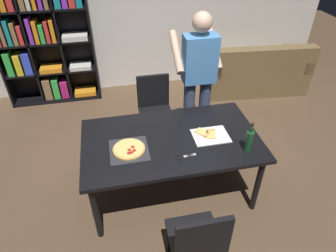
{
  "coord_description": "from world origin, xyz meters",
  "views": [
    {
      "loc": [
        -0.5,
        -2.25,
        2.65
      ],
      "look_at": [
        0.0,
        0.15,
        0.8
      ],
      "focal_mm": 31.9,
      "sensor_mm": 36.0,
      "label": 1
    }
  ],
  "objects_px": {
    "chair_near_camera": "(198,241)",
    "kitchen_scissors": "(183,157)",
    "bookshelf": "(43,39)",
    "pepperoni_pizza_on_tray": "(129,149)",
    "wine_bottle": "(249,141)",
    "person_serving_pizza": "(198,76)",
    "couch": "(254,73)",
    "dining_table": "(171,144)",
    "chair_far_side": "(155,106)"
  },
  "relations": [
    {
      "from": "couch",
      "to": "bookshelf",
      "type": "relative_size",
      "value": 0.91
    },
    {
      "from": "bookshelf",
      "to": "wine_bottle",
      "type": "bearing_deg",
      "value": -51.79
    },
    {
      "from": "dining_table",
      "to": "couch",
      "type": "height_order",
      "value": "couch"
    },
    {
      "from": "chair_near_camera",
      "to": "pepperoni_pizza_on_tray",
      "type": "relative_size",
      "value": 2.45
    },
    {
      "from": "pepperoni_pizza_on_tray",
      "to": "wine_bottle",
      "type": "distance_m",
      "value": 1.13
    },
    {
      "from": "chair_far_side",
      "to": "kitchen_scissors",
      "type": "distance_m",
      "value": 1.31
    },
    {
      "from": "person_serving_pizza",
      "to": "kitchen_scissors",
      "type": "xyz_separation_m",
      "value": [
        -0.45,
        -1.06,
        -0.24
      ]
    },
    {
      "from": "dining_table",
      "to": "chair_near_camera",
      "type": "bearing_deg",
      "value": -90.0
    },
    {
      "from": "bookshelf",
      "to": "wine_bottle",
      "type": "distance_m",
      "value": 3.43
    },
    {
      "from": "couch",
      "to": "dining_table",
      "type": "bearing_deg",
      "value": -133.63
    },
    {
      "from": "chair_near_camera",
      "to": "chair_far_side",
      "type": "xyz_separation_m",
      "value": [
        0.0,
        1.99,
        0.0
      ]
    },
    {
      "from": "chair_far_side",
      "to": "couch",
      "type": "distance_m",
      "value": 2.15
    },
    {
      "from": "pepperoni_pizza_on_tray",
      "to": "wine_bottle",
      "type": "xyz_separation_m",
      "value": [
        1.1,
        -0.23,
        0.1
      ]
    },
    {
      "from": "wine_bottle",
      "to": "kitchen_scissors",
      "type": "distance_m",
      "value": 0.64
    },
    {
      "from": "couch",
      "to": "bookshelf",
      "type": "distance_m",
      "value": 3.44
    },
    {
      "from": "wine_bottle",
      "to": "couch",
      "type": "bearing_deg",
      "value": 62.08
    },
    {
      "from": "wine_bottle",
      "to": "kitchen_scissors",
      "type": "relative_size",
      "value": 1.62
    },
    {
      "from": "dining_table",
      "to": "chair_far_side",
      "type": "distance_m",
      "value": 1.01
    },
    {
      "from": "pepperoni_pizza_on_tray",
      "to": "kitchen_scissors",
      "type": "xyz_separation_m",
      "value": [
        0.48,
        -0.2,
        -0.01
      ]
    },
    {
      "from": "couch",
      "to": "wine_bottle",
      "type": "distance_m",
      "value": 2.67
    },
    {
      "from": "person_serving_pizza",
      "to": "pepperoni_pizza_on_tray",
      "type": "distance_m",
      "value": 1.29
    },
    {
      "from": "chair_far_side",
      "to": "pepperoni_pizza_on_tray",
      "type": "height_order",
      "value": "chair_far_side"
    },
    {
      "from": "chair_far_side",
      "to": "person_serving_pizza",
      "type": "bearing_deg",
      "value": -23.93
    },
    {
      "from": "person_serving_pizza",
      "to": "couch",
      "type": "bearing_deg",
      "value": 40.89
    },
    {
      "from": "dining_table",
      "to": "person_serving_pizza",
      "type": "relative_size",
      "value": 1.01
    },
    {
      "from": "dining_table",
      "to": "couch",
      "type": "xyz_separation_m",
      "value": [
        1.89,
        1.99,
        -0.38
      ]
    },
    {
      "from": "chair_near_camera",
      "to": "kitchen_scissors",
      "type": "height_order",
      "value": "chair_near_camera"
    },
    {
      "from": "dining_table",
      "to": "couch",
      "type": "bearing_deg",
      "value": 46.37
    },
    {
      "from": "bookshelf",
      "to": "pepperoni_pizza_on_tray",
      "type": "height_order",
      "value": "bookshelf"
    },
    {
      "from": "chair_near_camera",
      "to": "kitchen_scissors",
      "type": "xyz_separation_m",
      "value": [
        0.05,
        0.71,
        0.24
      ]
    },
    {
      "from": "wine_bottle",
      "to": "kitchen_scissors",
      "type": "xyz_separation_m",
      "value": [
        -0.63,
        0.03,
        -0.11
      ]
    },
    {
      "from": "wine_bottle",
      "to": "bookshelf",
      "type": "bearing_deg",
      "value": 128.21
    },
    {
      "from": "pepperoni_pizza_on_tray",
      "to": "wine_bottle",
      "type": "bearing_deg",
      "value": -11.54
    },
    {
      "from": "chair_far_side",
      "to": "chair_near_camera",
      "type": "bearing_deg",
      "value": -90.0
    },
    {
      "from": "person_serving_pizza",
      "to": "kitchen_scissors",
      "type": "relative_size",
      "value": 8.96
    },
    {
      "from": "kitchen_scissors",
      "to": "chair_far_side",
      "type": "bearing_deg",
      "value": 92.09
    },
    {
      "from": "bookshelf",
      "to": "person_serving_pizza",
      "type": "xyz_separation_m",
      "value": [
        1.94,
        -1.6,
        -0.01
      ]
    },
    {
      "from": "dining_table",
      "to": "pepperoni_pizza_on_tray",
      "type": "height_order",
      "value": "pepperoni_pizza_on_tray"
    },
    {
      "from": "chair_far_side",
      "to": "couch",
      "type": "xyz_separation_m",
      "value": [
        1.89,
        0.99,
        -0.21
      ]
    },
    {
      "from": "chair_near_camera",
      "to": "bookshelf",
      "type": "distance_m",
      "value": 3.7
    },
    {
      "from": "chair_far_side",
      "to": "person_serving_pizza",
      "type": "height_order",
      "value": "person_serving_pizza"
    },
    {
      "from": "bookshelf",
      "to": "chair_far_side",
      "type": "bearing_deg",
      "value": -43.63
    },
    {
      "from": "chair_far_side",
      "to": "bookshelf",
      "type": "distance_m",
      "value": 2.06
    },
    {
      "from": "wine_bottle",
      "to": "kitchen_scissors",
      "type": "height_order",
      "value": "wine_bottle"
    },
    {
      "from": "pepperoni_pizza_on_tray",
      "to": "wine_bottle",
      "type": "relative_size",
      "value": 1.16
    },
    {
      "from": "chair_near_camera",
      "to": "bookshelf",
      "type": "bearing_deg",
      "value": 113.21
    },
    {
      "from": "chair_far_side",
      "to": "wine_bottle",
      "type": "bearing_deg",
      "value": -62.87
    },
    {
      "from": "chair_near_camera",
      "to": "person_serving_pizza",
      "type": "distance_m",
      "value": 1.9
    },
    {
      "from": "dining_table",
      "to": "wine_bottle",
      "type": "bearing_deg",
      "value": -25.22
    },
    {
      "from": "bookshelf",
      "to": "kitchen_scissors",
      "type": "xyz_separation_m",
      "value": [
        1.49,
        -2.66,
        -0.26
      ]
    }
  ]
}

